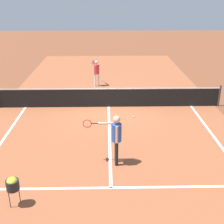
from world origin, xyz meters
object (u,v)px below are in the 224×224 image
object	(u,v)px
tennis_ball_near_net	(134,117)
player_near	(116,134)
net	(109,97)
player_far	(96,70)
ball_hopper	(12,184)

from	to	relation	value
tennis_ball_near_net	player_near	bearing A→B (deg)	-104.08
net	tennis_ball_near_net	xyz separation A→B (m)	(1.11, -1.34, -0.46)
player_near	player_far	xyz separation A→B (m)	(-0.86, 8.56, -0.13)
player_far	ball_hopper	bearing A→B (deg)	-100.16
ball_hopper	player_near	bearing A→B (deg)	35.64
player_near	tennis_ball_near_net	world-z (taller)	player_near
tennis_ball_near_net	player_far	bearing A→B (deg)	110.53
net	player_far	world-z (taller)	player_far
net	tennis_ball_near_net	bearing A→B (deg)	-50.33
ball_hopper	tennis_ball_near_net	xyz separation A→B (m)	(3.69, 5.72, -0.64)
net	player_far	distance (m)	3.56
net	tennis_ball_near_net	distance (m)	1.81
player_near	ball_hopper	bearing A→B (deg)	-144.36
net	player_near	world-z (taller)	player_near
ball_hopper	net	bearing A→B (deg)	70.00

